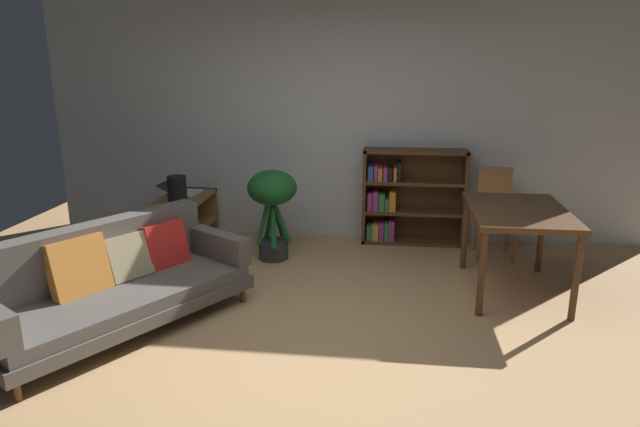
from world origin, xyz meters
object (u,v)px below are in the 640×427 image
object	(u,v)px
bookshelf	(406,198)
potted_floor_plant	(272,199)
media_console	(183,225)
dining_chair_near	(495,207)
dining_table	(518,218)
fabric_couch	(112,281)
desk_speaker	(177,191)
open_laptop	(182,191)

from	to	relation	value
bookshelf	potted_floor_plant	bearing A→B (deg)	-151.83
media_console	dining_chair_near	bearing A→B (deg)	5.22
dining_table	bookshelf	bearing A→B (deg)	125.15
fabric_couch	dining_table	world-z (taller)	fabric_couch
media_console	bookshelf	bearing A→B (deg)	14.35
potted_floor_plant	desk_speaker	bearing A→B (deg)	-171.78
dining_table	potted_floor_plant	bearing A→B (deg)	165.86
open_laptop	desk_speaker	xyz separation A→B (m)	(0.14, -0.49, 0.12)
potted_floor_plant	media_console	bearing A→B (deg)	173.09
desk_speaker	bookshelf	bearing A→B (deg)	20.58
media_console	dining_table	distance (m)	3.37
potted_floor_plant	dining_chair_near	distance (m)	2.30
fabric_couch	dining_chair_near	xyz separation A→B (m)	(3.18, 2.03, 0.16)
potted_floor_plant	bookshelf	size ratio (longest dim) A/B	0.83
media_console	desk_speaker	bearing A→B (deg)	-75.41
open_laptop	desk_speaker	bearing A→B (deg)	-74.09
fabric_couch	media_console	size ratio (longest dim) A/B	2.05
open_laptop	dining_chair_near	size ratio (longest dim) A/B	0.49
open_laptop	dining_chair_near	world-z (taller)	dining_chair_near
potted_floor_plant	bookshelf	xyz separation A→B (m)	(1.36, 0.73, -0.12)
desk_speaker	dining_table	distance (m)	3.24
media_console	potted_floor_plant	size ratio (longest dim) A/B	1.13
media_console	open_laptop	world-z (taller)	open_laptop
desk_speaker	dining_chair_near	world-z (taller)	dining_chair_near
desk_speaker	potted_floor_plant	world-z (taller)	potted_floor_plant
media_console	potted_floor_plant	xyz separation A→B (m)	(1.01, -0.12, 0.35)
fabric_couch	potted_floor_plant	xyz separation A→B (m)	(0.92, 1.61, 0.27)
fabric_couch	media_console	xyz separation A→B (m)	(-0.08, 1.73, -0.08)
media_console	dining_chair_near	world-z (taller)	dining_chair_near
dining_chair_near	fabric_couch	bearing A→B (deg)	-147.47
media_console	open_laptop	bearing A→B (deg)	107.36
fabric_couch	potted_floor_plant	distance (m)	1.88
media_console	open_laptop	xyz separation A→B (m)	(-0.07, 0.23, 0.33)
open_laptop	desk_speaker	world-z (taller)	desk_speaker
dining_table	bookshelf	distance (m)	1.60
fabric_couch	dining_table	xyz separation A→B (m)	(3.20, 1.04, 0.32)
open_laptop	potted_floor_plant	distance (m)	1.14
fabric_couch	potted_floor_plant	world-z (taller)	potted_floor_plant
desk_speaker	dining_chair_near	xyz separation A→B (m)	(3.20, 0.56, -0.21)
dining_chair_near	bookshelf	size ratio (longest dim) A/B	0.82
potted_floor_plant	dining_chair_near	world-z (taller)	potted_floor_plant
potted_floor_plant	open_laptop	bearing A→B (deg)	161.86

